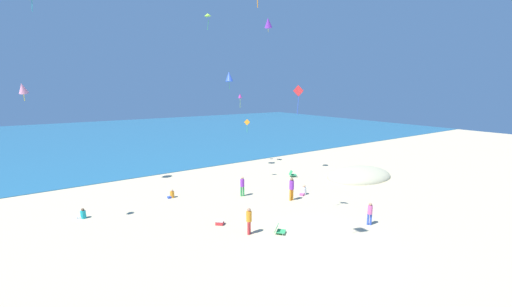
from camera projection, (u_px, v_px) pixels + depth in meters
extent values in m
plane|color=#C6B58C|center=(229.00, 195.00, 24.92)|extent=(120.00, 120.00, 0.00)
cube|color=#236084|center=(122.00, 135.00, 56.48)|extent=(120.00, 60.00, 0.05)
ellipsoid|color=#B9B28B|center=(359.00, 177.00, 30.00)|extent=(7.01, 4.91, 1.79)
cube|color=#2D9956|center=(294.00, 175.00, 29.96)|extent=(0.72, 0.74, 0.03)
cube|color=#2D9956|center=(291.00, 173.00, 29.87)|extent=(0.45, 0.62, 0.44)
cylinder|color=#B7B7BC|center=(294.00, 175.00, 30.28)|extent=(0.02, 0.02, 0.19)
cylinder|color=#B7B7BC|center=(296.00, 176.00, 29.73)|extent=(0.02, 0.02, 0.19)
cube|color=#2D9956|center=(281.00, 231.00, 18.18)|extent=(0.74, 0.74, 0.03)
cube|color=#2D9956|center=(277.00, 228.00, 18.21)|extent=(0.54, 0.49, 0.38)
cylinder|color=#B7B7BC|center=(284.00, 231.00, 18.42)|extent=(0.02, 0.02, 0.14)
cylinder|color=#B7B7BC|center=(283.00, 235.00, 17.89)|extent=(0.02, 0.02, 0.14)
cube|color=red|center=(220.00, 223.00, 19.40)|extent=(0.60, 0.60, 0.22)
cube|color=white|center=(220.00, 221.00, 19.37)|extent=(0.62, 0.62, 0.04)
cylinder|color=blue|center=(368.00, 219.00, 19.33)|extent=(0.13, 0.13, 0.72)
cylinder|color=blue|center=(371.00, 220.00, 19.29)|extent=(0.13, 0.13, 0.72)
cylinder|color=#D8599E|center=(370.00, 210.00, 19.18)|extent=(0.40, 0.40, 0.54)
sphere|color=#A87A5B|center=(371.00, 204.00, 19.11)|extent=(0.20, 0.20, 0.20)
cylinder|color=red|center=(248.00, 228.00, 17.99)|extent=(0.14, 0.14, 0.79)
cylinder|color=red|center=(250.00, 227.00, 18.15)|extent=(0.14, 0.14, 0.79)
cylinder|color=orange|center=(249.00, 216.00, 17.93)|extent=(0.45, 0.45, 0.60)
sphere|color=#A87A5B|center=(249.00, 210.00, 17.85)|extent=(0.22, 0.22, 0.22)
cylinder|color=white|center=(304.00, 191.00, 24.90)|extent=(0.49, 0.49, 0.59)
sphere|color=tan|center=(304.00, 186.00, 24.82)|extent=(0.24, 0.24, 0.24)
cube|color=#D8599E|center=(302.00, 194.00, 24.75)|extent=(0.51, 0.43, 0.17)
cylinder|color=#19ADB2|center=(83.00, 215.00, 20.32)|extent=(0.41, 0.41, 0.50)
sphere|color=brown|center=(83.00, 210.00, 20.25)|extent=(0.20, 0.20, 0.20)
cube|color=white|center=(80.00, 218.00, 20.29)|extent=(0.42, 0.35, 0.15)
cylinder|color=orange|center=(290.00, 195.00, 23.51)|extent=(0.15, 0.15, 0.88)
cylinder|color=orange|center=(292.00, 195.00, 23.62)|extent=(0.15, 0.15, 0.88)
cylinder|color=purple|center=(292.00, 185.00, 23.41)|extent=(0.35, 0.35, 0.66)
sphere|color=#846047|center=(292.00, 179.00, 23.32)|extent=(0.24, 0.24, 0.24)
cylinder|color=green|center=(241.00, 191.00, 24.49)|extent=(0.14, 0.14, 0.79)
cylinder|color=green|center=(243.00, 191.00, 24.52)|extent=(0.14, 0.14, 0.79)
cylinder|color=purple|center=(242.00, 183.00, 24.37)|extent=(0.42, 0.42, 0.59)
sphere|color=tan|center=(242.00, 178.00, 24.29)|extent=(0.22, 0.22, 0.22)
cylinder|color=orange|center=(172.00, 195.00, 24.20)|extent=(0.34, 0.34, 0.49)
sphere|color=tan|center=(172.00, 190.00, 24.14)|extent=(0.20, 0.20, 0.20)
cube|color=blue|center=(170.00, 197.00, 24.12)|extent=(0.37, 0.28, 0.14)
cylinder|color=#1EADAD|center=(32.00, 4.00, 22.03)|extent=(0.12, 0.07, 0.96)
cone|color=blue|center=(229.00, 77.00, 30.64)|extent=(0.86, 0.93, 0.98)
cylinder|color=green|center=(229.00, 85.00, 30.80)|extent=(0.04, 0.10, 0.80)
cube|color=orange|center=(247.00, 122.00, 27.87)|extent=(0.39, 0.43, 0.54)
cylinder|color=green|center=(247.00, 128.00, 27.98)|extent=(0.07, 0.07, 0.70)
pyramid|color=#99DB33|center=(208.00, 15.00, 29.12)|extent=(0.62, 0.76, 0.29)
cylinder|color=green|center=(208.00, 25.00, 29.31)|extent=(0.18, 0.06, 0.87)
cone|color=purple|center=(268.00, 23.00, 26.91)|extent=(1.11, 1.11, 0.98)
cylinder|color=yellow|center=(268.00, 29.00, 27.03)|extent=(0.09, 0.09, 0.44)
cone|color=pink|center=(23.00, 88.00, 16.66)|extent=(0.63, 0.71, 0.64)
cylinder|color=yellow|center=(24.00, 97.00, 16.75)|extent=(0.05, 0.07, 0.45)
cube|color=red|center=(298.00, 91.00, 18.66)|extent=(0.30, 0.64, 0.67)
cylinder|color=blue|center=(298.00, 105.00, 18.83)|extent=(0.16, 0.07, 1.17)
cone|color=#DB3DA8|center=(240.00, 96.00, 33.57)|extent=(0.59, 0.63, 0.55)
cylinder|color=#99DB33|center=(240.00, 103.00, 33.72)|extent=(0.06, 0.07, 1.12)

